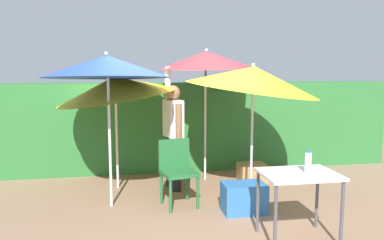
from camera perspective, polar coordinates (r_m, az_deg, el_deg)
ground_plane at (r=5.50m, az=0.54°, el=-11.85°), size 24.00×24.00×0.00m
hedge_row at (r=7.03m, az=-2.05°, el=-0.86°), size 8.00×0.70×1.60m
umbrella_rainbow at (r=5.47m, az=9.22°, el=6.26°), size 1.94×1.92×2.04m
umbrella_orange at (r=6.17m, az=2.13°, el=9.07°), size 1.50×1.50×2.18m
umbrella_yellow at (r=5.03m, az=-12.72°, el=7.86°), size 1.66×1.68×2.06m
umbrella_navy at (r=5.82m, az=-11.48°, el=4.91°), size 1.83×1.81×1.89m
person_vendor at (r=5.76m, az=-2.85°, el=-1.37°), size 0.30×0.56×1.88m
chair_plastic at (r=5.14m, az=-2.24°, el=-7.29°), size 0.53×0.53×0.89m
cooler_box at (r=5.02m, az=7.85°, el=-11.56°), size 0.55×0.37×0.38m
crate_cardboard at (r=6.38m, az=9.08°, el=-7.84°), size 0.45×0.37×0.29m
folding_table at (r=4.23m, az=15.85°, el=-8.87°), size 0.80×0.60×0.74m
bottle_water at (r=4.19m, az=17.13°, el=-6.15°), size 0.07×0.07×0.24m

